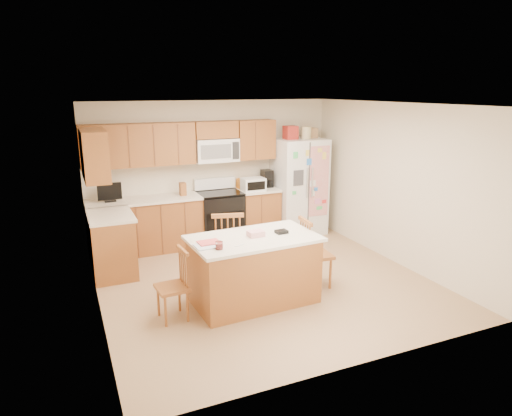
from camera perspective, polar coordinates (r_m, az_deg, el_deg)
name	(u,v)px	position (r m, az deg, el deg)	size (l,w,h in m)	color
ground	(264,281)	(6.68, 0.97, -9.14)	(4.50, 4.50, 0.00)	tan
room_shell	(264,184)	(6.23, 1.03, 3.06)	(4.60, 4.60, 2.52)	beige
cabinetry	(166,199)	(7.72, -11.20, 1.08)	(3.36, 1.56, 2.15)	#96511B
stove	(220,216)	(8.22, -4.57, -1.03)	(0.76, 0.65, 1.13)	black
refrigerator	(299,185)	(8.67, 5.38, 2.83)	(0.90, 0.79, 2.04)	white
island	(254,269)	(5.92, -0.29, -7.65)	(1.66, 1.03, 0.97)	#96511B
windsor_chair_left	(174,287)	(5.60, -10.24, -9.66)	(0.38, 0.40, 0.87)	#96511B
windsor_chair_back	(227,249)	(6.47, -3.64, -5.15)	(0.55, 0.54, 1.07)	#96511B
windsor_chair_right	(314,254)	(6.43, 7.26, -5.75)	(0.44, 0.46, 0.98)	#96511B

